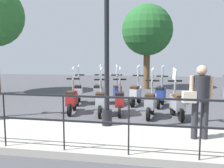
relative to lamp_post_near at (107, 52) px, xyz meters
name	(u,v)px	position (x,y,z in m)	size (l,w,h in m)	color
ground_plane	(125,110)	(2.40, -0.15, -2.03)	(28.00, 28.00, 0.00)	#424247
promenade_walkway	(107,138)	(-0.75, -0.15, -1.95)	(2.20, 20.00, 0.15)	#A39E93
fence_railing	(95,113)	(-1.80, -0.15, -1.13)	(0.04, 16.03, 1.07)	black
lamp_post_near	(107,52)	(0.00, 0.00, 0.00)	(0.26, 0.90, 4.24)	black
pedestrian_with_bag	(200,96)	(-0.66, -2.15, -0.95)	(0.37, 0.64, 1.59)	#28282D
tree_distant	(147,30)	(8.10, -0.63, 1.24)	(2.83, 2.83, 4.71)	brown
scooter_near_0	(177,103)	(1.61, -1.86, -1.54)	(1.21, 0.51, 1.54)	black
scooter_near_1	(151,102)	(1.57, -1.06, -1.54)	(1.23, 0.44, 1.54)	black
scooter_near_2	(120,100)	(1.76, -0.06, -1.54)	(1.23, 0.45, 1.54)	black
scooter_near_3	(100,100)	(1.58, 0.54, -1.54)	(1.23, 0.47, 1.54)	black
scooter_near_4	(72,99)	(1.67, 1.54, -1.54)	(1.23, 0.45, 1.54)	black
scooter_far_0	(161,94)	(3.23, -1.38, -1.54)	(1.22, 0.48, 1.54)	black
scooter_far_1	(136,93)	(3.36, -0.45, -1.54)	(1.22, 0.50, 1.54)	black
scooter_far_2	(117,92)	(3.45, 0.29, -1.54)	(1.21, 0.52, 1.54)	black
scooter_far_3	(99,92)	(3.40, 1.03, -1.54)	(1.23, 0.44, 1.54)	black
scooter_far_4	(78,92)	(3.20, 1.81, -1.54)	(1.21, 0.51, 1.54)	black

